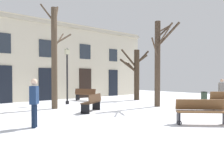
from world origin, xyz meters
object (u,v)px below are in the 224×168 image
(person_crossing_plaza, at_px, (34,101))
(tree_near_facade, at_px, (158,61))
(tree_foreground, at_px, (55,54))
(streetlamp, at_px, (67,70))
(tree_right_of_center, at_px, (136,72))
(person_near_bench, at_px, (222,90))
(bench_near_lamp, at_px, (201,111))
(bench_far_corner, at_px, (92,103))
(bench_back_to_back_right, at_px, (86,94))
(litter_bin, at_px, (204,97))

(person_crossing_plaza, bearing_deg, tree_near_facade, -43.87)
(tree_foreground, height_order, streetlamp, tree_foreground)
(tree_right_of_center, height_order, person_near_bench, tree_right_of_center)
(streetlamp, distance_m, person_crossing_plaza, 7.20)
(tree_right_of_center, relative_size, tree_near_facade, 0.77)
(bench_near_lamp, height_order, person_near_bench, person_near_bench)
(tree_right_of_center, bearing_deg, person_crossing_plaza, -156.05)
(tree_foreground, distance_m, tree_right_of_center, 7.10)
(tree_foreground, relative_size, bench_far_corner, 3.58)
(streetlamp, bearing_deg, tree_foreground, -138.97)
(tree_right_of_center, xyz_separation_m, bench_back_to_back_right, (-3.16, 2.02, -1.61))
(streetlamp, relative_size, bench_near_lamp, 2.21)
(streetlamp, bearing_deg, tree_right_of_center, -10.50)
(litter_bin, distance_m, person_near_bench, 1.28)
(tree_foreground, relative_size, person_near_bench, 3.59)
(tree_foreground, xyz_separation_m, bench_far_corner, (0.77, -2.33, -2.50))
(streetlamp, bearing_deg, person_crossing_plaza, -130.18)
(person_crossing_plaza, bearing_deg, person_near_bench, -53.77)
(tree_right_of_center, relative_size, streetlamp, 1.06)
(tree_foreground, relative_size, tree_right_of_center, 1.52)
(tree_near_facade, xyz_separation_m, litter_bin, (3.67, -0.95, -2.28))
(person_near_bench, bearing_deg, bench_far_corner, 14.17)
(tree_near_facade, bearing_deg, litter_bin, -14.47)
(bench_far_corner, relative_size, person_crossing_plaza, 0.97)
(bench_far_corner, xyz_separation_m, bench_near_lamp, (1.06, -5.15, 0.01))
(streetlamp, bearing_deg, bench_back_to_back_right, 24.79)
(tree_foreground, distance_m, tree_near_facade, 5.89)
(tree_near_facade, bearing_deg, bench_near_lamp, -125.90)
(streetlamp, bearing_deg, bench_far_corner, -103.13)
(bench_back_to_back_right, bearing_deg, litter_bin, -164.01)
(tree_near_facade, xyz_separation_m, person_crossing_plaza, (-7.86, -0.79, -1.75))
(bench_far_corner, height_order, bench_near_lamp, bench_near_lamp)
(streetlamp, height_order, bench_back_to_back_right, streetlamp)
(litter_bin, height_order, person_near_bench, person_near_bench)
(bench_near_lamp, bearing_deg, streetlamp, 136.66)
(tree_foreground, relative_size, streetlamp, 1.61)
(tree_near_facade, xyz_separation_m, person_near_bench, (4.58, -1.70, -1.79))
(tree_near_facade, height_order, bench_back_to_back_right, tree_near_facade)
(tree_near_facade, height_order, litter_bin, tree_near_facade)
(tree_near_facade, distance_m, litter_bin, 4.42)
(bench_near_lamp, xyz_separation_m, person_near_bench, (7.68, 2.59, 0.41))
(tree_near_facade, height_order, bench_near_lamp, tree_near_facade)
(bench_near_lamp, xyz_separation_m, bench_back_to_back_right, (2.03, 9.93, -0.01))
(bench_near_lamp, bearing_deg, tree_near_facade, 99.56)
(tree_foreground, bearing_deg, person_crossing_plaza, -126.29)
(bench_back_to_back_right, relative_size, person_crossing_plaza, 1.10)
(tree_right_of_center, bearing_deg, person_near_bench, -64.88)
(bench_back_to_back_right, bearing_deg, streetlamp, 95.06)
(streetlamp, relative_size, person_near_bench, 2.23)
(bench_far_corner, xyz_separation_m, bench_back_to_back_right, (3.09, 4.78, 0.00))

